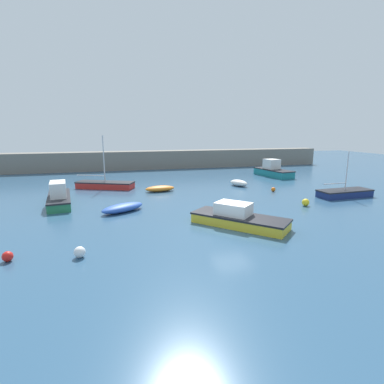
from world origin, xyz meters
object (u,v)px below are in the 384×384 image
object	(u,v)px
motorboat_grey_hull	(273,171)
mooring_buoy_orange	(273,189)
motorboat_with_cabin	(238,218)
fishing_dinghy_green	(239,183)
rowboat_white_midwater	(160,189)
mooring_buoy_yellow	(306,202)
mooring_buoy_red	(8,256)
sailboat_tall_mast	(105,185)
mooring_buoy_white	(80,252)
cabin_cruiser_white	(59,197)
sailboat_twin_hulled	(345,193)
open_tender_yellow	(123,208)

from	to	relation	value
motorboat_grey_hull	mooring_buoy_orange	xyz separation A→B (m)	(-5.20, -9.22, -0.55)
motorboat_with_cabin	fishing_dinghy_green	bearing A→B (deg)	113.36
rowboat_white_midwater	mooring_buoy_yellow	xyz separation A→B (m)	(10.68, -9.00, 0.01)
rowboat_white_midwater	mooring_buoy_red	size ratio (longest dim) A/B	6.21
motorboat_grey_hull	sailboat_tall_mast	world-z (taller)	sailboat_tall_mast
mooring_buoy_red	mooring_buoy_yellow	size ratio (longest dim) A/B	0.83
mooring_buoy_red	mooring_buoy_orange	world-z (taller)	mooring_buoy_red
sailboat_tall_mast	mooring_buoy_red	size ratio (longest dim) A/B	12.65
mooring_buoy_yellow	mooring_buoy_white	bearing A→B (deg)	-160.61
fishing_dinghy_green	mooring_buoy_yellow	bearing A→B (deg)	166.98
motorboat_grey_hull	mooring_buoy_white	world-z (taller)	motorboat_grey_hull
mooring_buoy_white	mooring_buoy_orange	world-z (taller)	mooring_buoy_white
mooring_buoy_white	mooring_buoy_orange	bearing A→B (deg)	34.37
cabin_cruiser_white	motorboat_with_cabin	world-z (taller)	cabin_cruiser_white
cabin_cruiser_white	motorboat_with_cabin	distance (m)	15.20
sailboat_tall_mast	sailboat_twin_hulled	bearing A→B (deg)	-1.30
cabin_cruiser_white	rowboat_white_midwater	world-z (taller)	cabin_cruiser_white
cabin_cruiser_white	open_tender_yellow	distance (m)	6.23
cabin_cruiser_white	fishing_dinghy_green	size ratio (longest dim) A/B	2.49
cabin_cruiser_white	mooring_buoy_orange	world-z (taller)	cabin_cruiser_white
mooring_buoy_yellow	sailboat_tall_mast	bearing A→B (deg)	142.88
motorboat_with_cabin	cabin_cruiser_white	bearing A→B (deg)	-169.19
mooring_buoy_orange	mooring_buoy_yellow	size ratio (longest dim) A/B	0.73
sailboat_twin_hulled	mooring_buoy_orange	xyz separation A→B (m)	(-5.16, 3.94, -0.14)
motorboat_with_cabin	open_tender_yellow	size ratio (longest dim) A/B	1.62
cabin_cruiser_white	sailboat_twin_hulled	distance (m)	25.60
sailboat_twin_hulled	mooring_buoy_white	size ratio (longest dim) A/B	9.46
rowboat_white_midwater	sailboat_twin_hulled	bearing A→B (deg)	150.89
sailboat_twin_hulled	mooring_buoy_yellow	distance (m)	5.97
fishing_dinghy_green	mooring_buoy_orange	size ratio (longest dim) A/B	5.95
rowboat_white_midwater	fishing_dinghy_green	bearing A→B (deg)	178.52
rowboat_white_midwater	open_tender_yellow	bearing A→B (deg)	54.25
open_tender_yellow	fishing_dinghy_green	world-z (taller)	fishing_dinghy_green
cabin_cruiser_white	motorboat_grey_hull	bearing A→B (deg)	-77.38
open_tender_yellow	mooring_buoy_red	distance (m)	9.53
mooring_buoy_yellow	open_tender_yellow	bearing A→B (deg)	171.92
cabin_cruiser_white	fishing_dinghy_green	distance (m)	18.45
mooring_buoy_white	mooring_buoy_yellow	bearing A→B (deg)	19.39
cabin_cruiser_white	rowboat_white_midwater	distance (m)	9.62
cabin_cruiser_white	mooring_buoy_white	bearing A→B (deg)	-174.96
mooring_buoy_yellow	motorboat_with_cabin	bearing A→B (deg)	-155.96
mooring_buoy_red	mooring_buoy_orange	distance (m)	23.76
rowboat_white_midwater	open_tender_yellow	world-z (taller)	open_tender_yellow
open_tender_yellow	mooring_buoy_orange	world-z (taller)	open_tender_yellow
open_tender_yellow	mooring_buoy_white	distance (m)	8.41
cabin_cruiser_white	mooring_buoy_yellow	bearing A→B (deg)	-114.01
sailboat_twin_hulled	rowboat_white_midwater	bearing A→B (deg)	154.01
rowboat_white_midwater	motorboat_with_cabin	distance (m)	12.75
motorboat_with_cabin	sailboat_twin_hulled	distance (m)	14.16
cabin_cruiser_white	mooring_buoy_yellow	world-z (taller)	cabin_cruiser_white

